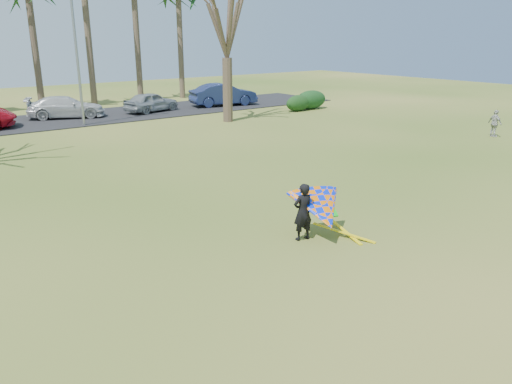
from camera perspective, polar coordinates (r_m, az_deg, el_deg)
ground at (r=13.03m, az=5.40°, el=-6.72°), size 100.00×100.00×0.00m
parking_strip at (r=35.02m, az=-23.77°, el=7.31°), size 46.00×7.00×0.06m
bare_tree_right at (r=32.27m, az=-3.41°, el=19.65°), size 6.27×6.27×9.21m
streetlight at (r=32.35m, az=-19.56°, el=14.99°), size 2.28×0.18×8.00m
hedge_near at (r=38.32m, az=6.29°, el=10.44°), size 2.79×1.27×1.40m
hedge_far at (r=37.20m, az=4.84°, el=10.10°), size 2.12×0.99×1.18m
car_3 at (r=35.89m, az=-20.90°, el=9.06°), size 5.30×3.60×1.42m
car_4 at (r=37.11m, az=-11.90°, el=10.04°), size 4.40×2.66×1.40m
car_5 at (r=39.72m, az=-3.76°, el=11.06°), size 5.42×2.79×1.70m
pedestrian_b at (r=30.33m, az=25.63°, el=7.07°), size 0.57×0.93×1.48m
kite_flyer at (r=13.55m, az=7.31°, el=-1.99°), size 2.13×2.39×2.02m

